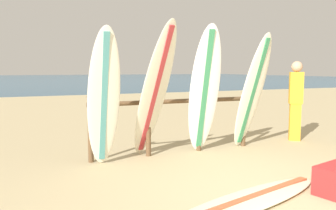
# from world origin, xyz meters

# --- Properties ---
(ground_plane) EXTENTS (120.00, 120.00, 0.00)m
(ground_plane) POSITION_xyz_m (0.00, 0.00, 0.00)
(ground_plane) COLOR tan
(ocean_water) EXTENTS (120.00, 80.00, 0.01)m
(ocean_water) POSITION_xyz_m (0.00, 58.00, 0.00)
(ocean_water) COLOR navy
(ocean_water) RESTS_ON ground
(surfboard_rack) EXTENTS (3.17, 0.09, 1.12)m
(surfboard_rack) POSITION_xyz_m (-0.25, 2.70, 0.70)
(surfboard_rack) COLOR brown
(surfboard_rack) RESTS_ON ground
(surfboard_leaning_far_left) EXTENTS (0.52, 0.70, 2.19)m
(surfboard_leaning_far_left) POSITION_xyz_m (-1.65, 2.25, 1.09)
(surfboard_leaning_far_left) COLOR white
(surfboard_leaning_far_left) RESTS_ON ground
(surfboard_leaning_left) EXTENTS (0.69, 1.22, 2.33)m
(surfboard_leaning_left) POSITION_xyz_m (-0.77, 2.38, 1.16)
(surfboard_leaning_left) COLOR silver
(surfboard_leaning_left) RESTS_ON ground
(surfboard_leaning_center_left) EXTENTS (0.66, 0.83, 2.32)m
(surfboard_leaning_center_left) POSITION_xyz_m (0.19, 2.39, 1.16)
(surfboard_leaning_center_left) COLOR white
(surfboard_leaning_center_left) RESTS_ON ground
(surfboard_leaning_center) EXTENTS (0.50, 0.91, 2.20)m
(surfboard_leaning_center) POSITION_xyz_m (1.18, 2.32, 1.10)
(surfboard_leaning_center) COLOR white
(surfboard_leaning_center) RESTS_ON ground
(surfboard_lying_on_sand) EXTENTS (2.58, 1.15, 0.08)m
(surfboard_lying_on_sand) POSITION_xyz_m (-0.44, 0.21, 0.04)
(surfboard_lying_on_sand) COLOR beige
(surfboard_lying_on_sand) RESTS_ON ground
(beachgoer_standing) EXTENTS (0.33, 0.30, 1.72)m
(beachgoer_standing) POSITION_xyz_m (2.63, 2.69, 0.95)
(beachgoer_standing) COLOR gold
(beachgoer_standing) RESTS_ON ground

